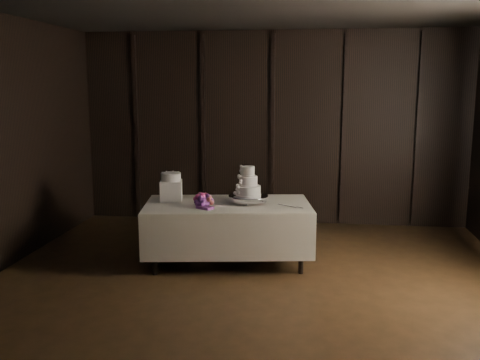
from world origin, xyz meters
The scene contains 8 objects.
room centered at (0.00, 0.00, 1.50)m, with size 6.08×7.08×3.08m.
display_table centered at (-0.38, 1.37, 0.42)m, with size 2.12×1.33×0.76m.
cake_stand centered at (-0.14, 1.44, 0.81)m, with size 0.48×0.48×0.09m, color silver.
wedding_cake centered at (-0.17, 1.42, 0.99)m, with size 0.35×0.30×0.36m.
bouquet centered at (-0.65, 1.17, 0.83)m, with size 0.31×0.41×0.20m, color #BF405E, non-canonical shape.
box_pedestal centered at (-1.10, 1.44, 0.89)m, with size 0.26×0.26×0.25m, color white.
small_cake centered at (-1.10, 1.44, 1.06)m, with size 0.24×0.24×0.10m, color white.
cake_knife centered at (0.34, 1.30, 0.77)m, with size 0.37×0.02×0.01m, color silver.
Camera 1 is at (0.59, -4.86, 2.18)m, focal length 40.00 mm.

